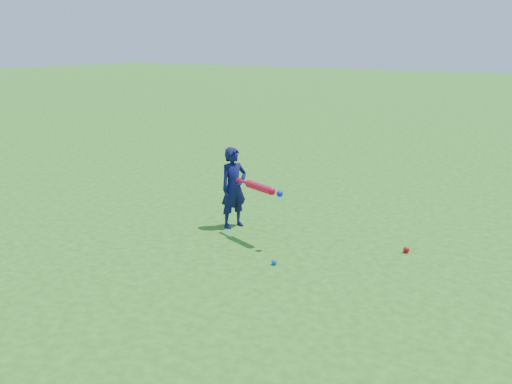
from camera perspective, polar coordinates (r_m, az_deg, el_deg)
ground at (r=8.07m, az=-7.40°, el=-2.94°), size 80.00×80.00×0.00m
child at (r=7.65m, az=-2.25°, el=0.44°), size 0.38×0.47×1.10m
ground_ball_red at (r=7.09m, az=14.80°, el=-5.60°), size 0.08×0.08×0.08m
ground_ball_blue at (r=6.52m, az=1.82°, el=-7.01°), size 0.06×0.06×0.06m
bat_swing at (r=7.04m, az=0.58°, el=0.43°), size 0.85×0.37×0.10m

